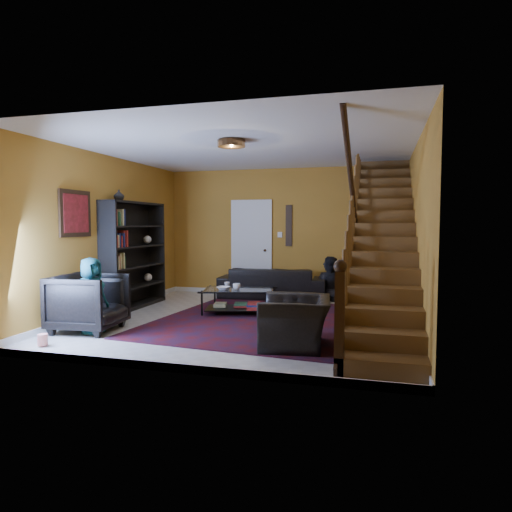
{
  "coord_description": "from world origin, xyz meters",
  "views": [
    {
      "loc": [
        2.09,
        -7.12,
        1.58
      ],
      "look_at": [
        0.04,
        0.4,
        1.04
      ],
      "focal_mm": 32.0,
      "sensor_mm": 36.0,
      "label": 1
    }
  ],
  "objects_px": {
    "bookshelf": "(135,257)",
    "coffee_table": "(239,300)",
    "sofa": "(273,283)",
    "armchair_left": "(89,302)",
    "armchair_right": "(296,322)"
  },
  "relations": [
    {
      "from": "sofa",
      "to": "armchair_right",
      "type": "distance_m",
      "value": 3.89
    },
    {
      "from": "bookshelf",
      "to": "armchair_left",
      "type": "height_order",
      "value": "bookshelf"
    },
    {
      "from": "coffee_table",
      "to": "armchair_right",
      "type": "bearing_deg",
      "value": -53.81
    },
    {
      "from": "sofa",
      "to": "coffee_table",
      "type": "relative_size",
      "value": 1.7
    },
    {
      "from": "bookshelf",
      "to": "armchair_left",
      "type": "bearing_deg",
      "value": -79.63
    },
    {
      "from": "coffee_table",
      "to": "sofa",
      "type": "bearing_deg",
      "value": 85.12
    },
    {
      "from": "armchair_left",
      "to": "armchair_right",
      "type": "xyz_separation_m",
      "value": [
        3.11,
        -0.07,
        -0.1
      ]
    },
    {
      "from": "bookshelf",
      "to": "coffee_table",
      "type": "bearing_deg",
      "value": -5.08
    },
    {
      "from": "sofa",
      "to": "armchair_left",
      "type": "bearing_deg",
      "value": 57.6
    },
    {
      "from": "sofa",
      "to": "armchair_left",
      "type": "distance_m",
      "value": 4.13
    },
    {
      "from": "bookshelf",
      "to": "coffee_table",
      "type": "height_order",
      "value": "bookshelf"
    },
    {
      "from": "armchair_right",
      "to": "coffee_table",
      "type": "distance_m",
      "value": 2.26
    },
    {
      "from": "bookshelf",
      "to": "coffee_table",
      "type": "distance_m",
      "value": 2.25
    },
    {
      "from": "bookshelf",
      "to": "sofa",
      "type": "height_order",
      "value": "bookshelf"
    },
    {
      "from": "bookshelf",
      "to": "sofa",
      "type": "bearing_deg",
      "value": 36.54
    }
  ]
}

